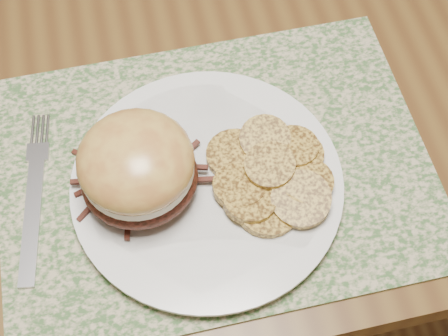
{
  "coord_description": "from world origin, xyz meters",
  "views": [
    {
      "loc": [
        0.14,
        -0.57,
        1.32
      ],
      "look_at": [
        0.2,
        -0.28,
        0.79
      ],
      "focal_mm": 50.0,
      "sensor_mm": 36.0,
      "label": 1
    }
  ],
  "objects_px": {
    "dining_table": "(31,62)",
    "dinner_plate": "(207,184)",
    "pork_sandwich": "(137,168)",
    "fork": "(34,194)"
  },
  "relations": [
    {
      "from": "dining_table",
      "to": "pork_sandwich",
      "type": "xyz_separation_m",
      "value": [
        0.12,
        -0.27,
        0.14
      ]
    },
    {
      "from": "dining_table",
      "to": "pork_sandwich",
      "type": "bearing_deg",
      "value": -66.61
    },
    {
      "from": "pork_sandwich",
      "to": "dining_table",
      "type": "bearing_deg",
      "value": 109.27
    },
    {
      "from": "dinner_plate",
      "to": "pork_sandwich",
      "type": "height_order",
      "value": "pork_sandwich"
    },
    {
      "from": "pork_sandwich",
      "to": "fork",
      "type": "bearing_deg",
      "value": 162.79
    },
    {
      "from": "dinner_plate",
      "to": "pork_sandwich",
      "type": "relative_size",
      "value": 2.13
    },
    {
      "from": "dining_table",
      "to": "fork",
      "type": "height_order",
      "value": "fork"
    },
    {
      "from": "dining_table",
      "to": "dinner_plate",
      "type": "bearing_deg",
      "value": -56.6
    },
    {
      "from": "dinner_plate",
      "to": "pork_sandwich",
      "type": "distance_m",
      "value": 0.08
    },
    {
      "from": "dinner_plate",
      "to": "fork",
      "type": "distance_m",
      "value": 0.18
    }
  ]
}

